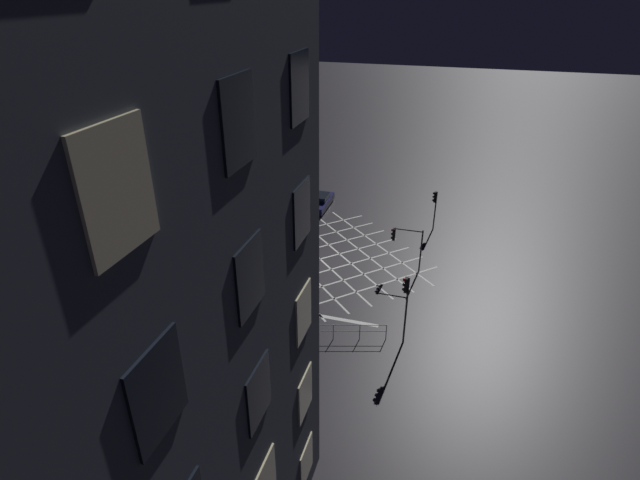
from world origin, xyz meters
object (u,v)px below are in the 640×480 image
Objects in this scene: traffic_light_median_north at (404,239)px; traffic_light_se_cross at (186,261)px; street_lamp_east at (189,168)px; traffic_light_nw_cross at (435,202)px; waiting_car at (319,202)px; street_lamp_west at (231,133)px; traffic_light_sw_main at (258,188)px; street_tree_near at (82,275)px; traffic_light_ne_cross at (406,297)px; traffic_light_median_south at (222,211)px; traffic_light_sw_cross at (267,177)px.

traffic_light_median_north is 0.76× the size of traffic_light_se_cross.
traffic_light_median_north is 0.36× the size of street_lamp_east.
traffic_light_nw_cross is 10.72m from waiting_car.
street_lamp_west is (-6.74, -16.16, 4.57)m from traffic_light_median_north.
street_lamp_west is at bearing -109.75° from traffic_light_sw_main.
traffic_light_sw_main is at bearing 95.25° from traffic_light_se_cross.
street_tree_near is at bearing 47.16° from traffic_light_nw_cross.
traffic_light_median_north is 0.76× the size of waiting_car.
street_tree_near is (3.96, -17.84, 0.60)m from traffic_light_ne_cross.
traffic_light_median_south is 0.99× the size of waiting_car.
waiting_car is at bearing 62.91° from traffic_light_median_south.
street_lamp_east reaches higher than traffic_light_nw_cross.
traffic_light_median_north is 0.63× the size of street_tree_near.
traffic_light_sw_main is at bearing -23.17° from traffic_light_median_north.
traffic_light_median_north is at bearing 67.36° from street_lamp_west.
traffic_light_sw_main is 14.80m from traffic_light_median_north.
traffic_light_median_south is 4.47m from street_lamp_east.
traffic_light_se_cross is 16.08m from street_lamp_west.
traffic_light_median_south reaches higher than waiting_car.
traffic_light_se_cross is 17.80m from waiting_car.
traffic_light_sw_cross is at bearing 0.59° from traffic_light_nw_cross.
traffic_light_sw_cross is at bearing -47.03° from traffic_light_ne_cross.
traffic_light_nw_cross is 0.34× the size of street_lamp_west.
street_tree_near is at bearing -103.74° from traffic_light_median_south.
street_tree_near is (19.39, -3.46, 0.60)m from traffic_light_sw_cross.
street_lamp_west reaches higher than traffic_light_nw_cross.
traffic_light_median_south is at bearing 100.75° from traffic_light_se_cross.
street_lamp_east is at bearing -178.00° from street_tree_near.
street_lamp_west reaches higher than street_tree_near.
traffic_light_se_cross is at bearing -10.88° from waiting_car.
traffic_light_sw_main is 0.35× the size of street_lamp_west.
traffic_light_sw_cross reaches higher than traffic_light_median_south.
street_lamp_east is (-0.99, -17.12, 3.22)m from traffic_light_median_north.
traffic_light_se_cross is (15.55, 0.89, 0.10)m from traffic_light_sw_cross.
traffic_light_sw_cross is 0.44× the size of street_lamp_west.
street_tree_near is at bearing -9.57° from traffic_light_sw_main.
street_lamp_west is (-15.04, -17.35, 3.84)m from traffic_light_ne_cross.
traffic_light_sw_main is 18.37m from street_tree_near.
traffic_light_nw_cross is 0.65× the size of street_tree_near.
waiting_car is at bearing -8.63° from traffic_light_nw_cross.
street_lamp_west is 2.30× the size of waiting_car.
street_tree_near is (3.84, -4.36, 0.50)m from traffic_light_se_cross.
street_lamp_west is at bearing -172.44° from traffic_light_sw_cross.
traffic_light_se_cross is (15.70, -13.76, 0.79)m from traffic_light_nw_cross.
traffic_light_median_south reaches higher than traffic_light_sw_main.
waiting_car is (-8.87, -8.98, -1.82)m from traffic_light_median_north.
traffic_light_ne_cross is 20.68m from street_lamp_east.
traffic_light_sw_main is 14.32m from traffic_light_se_cross.
traffic_light_median_north is at bearing 78.65° from traffic_light_nw_cross.
traffic_light_sw_cross is at bearing 85.53° from traffic_light_median_south.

